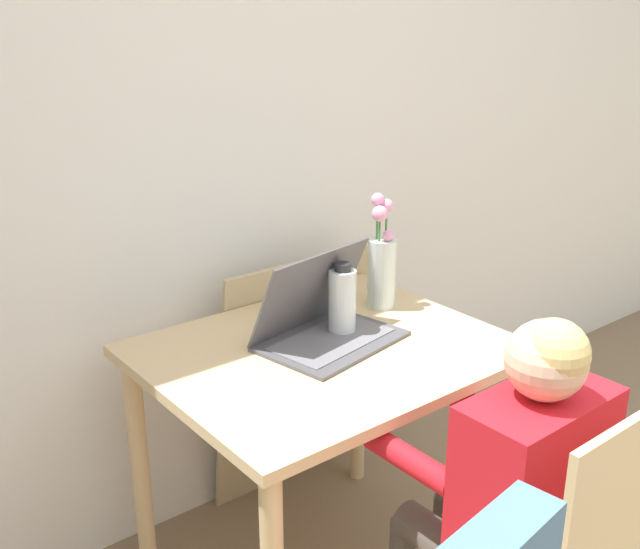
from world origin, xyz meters
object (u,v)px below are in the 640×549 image
(person_seated, at_px, (511,485))
(laptop, at_px, (322,320))
(water_bottle, at_px, (342,301))
(flower_vase, at_px, (382,264))

(person_seated, distance_m, laptop, 0.66)
(laptop, xyz_separation_m, water_bottle, (0.07, -0.00, 0.04))
(flower_vase, relative_size, water_bottle, 1.69)
(water_bottle, bearing_deg, person_seated, -95.71)
(person_seated, xyz_separation_m, flower_vase, (0.28, 0.72, 0.24))
(person_seated, distance_m, flower_vase, 0.81)
(person_seated, relative_size, flower_vase, 3.02)
(person_seated, xyz_separation_m, laptop, (-0.00, 0.64, 0.17))
(person_seated, bearing_deg, laptop, -90.35)
(water_bottle, bearing_deg, laptop, 178.26)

